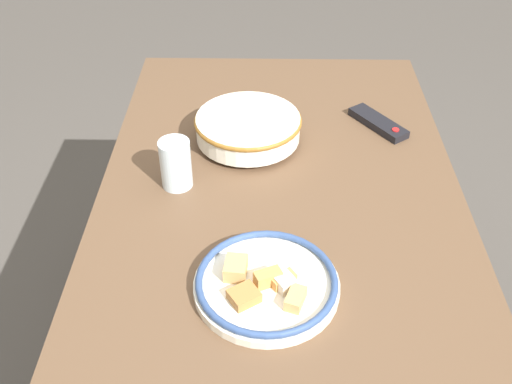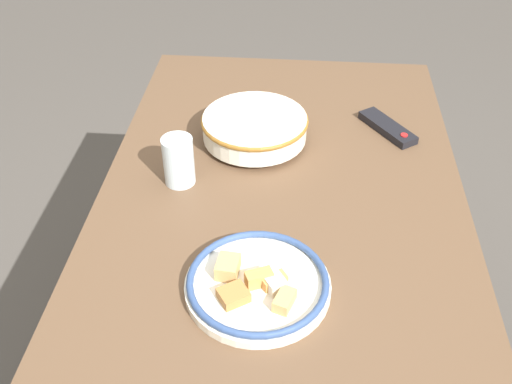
% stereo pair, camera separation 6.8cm
% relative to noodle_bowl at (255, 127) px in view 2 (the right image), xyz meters
% --- Properties ---
extents(dining_table, '(1.54, 0.83, 0.78)m').
position_rel_noodle_bowl_xyz_m(dining_table, '(0.31, 0.08, -0.13)').
color(dining_table, brown).
rests_on(dining_table, ground_plane).
extents(noodle_bowl, '(0.27, 0.27, 0.07)m').
position_rel_noodle_bowl_xyz_m(noodle_bowl, '(0.00, 0.00, 0.00)').
color(noodle_bowl, silver).
rests_on(noodle_bowl, dining_table).
extents(food_plate, '(0.28, 0.28, 0.05)m').
position_rel_noodle_bowl_xyz_m(food_plate, '(0.50, 0.05, -0.03)').
color(food_plate, silver).
rests_on(food_plate, dining_table).
extents(tv_remote, '(0.17, 0.15, 0.02)m').
position_rel_noodle_bowl_xyz_m(tv_remote, '(-0.08, 0.34, -0.03)').
color(tv_remote, black).
rests_on(tv_remote, dining_table).
extents(drinking_glass, '(0.07, 0.07, 0.12)m').
position_rel_noodle_bowl_xyz_m(drinking_glass, '(0.18, -0.16, 0.02)').
color(drinking_glass, silver).
rests_on(drinking_glass, dining_table).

